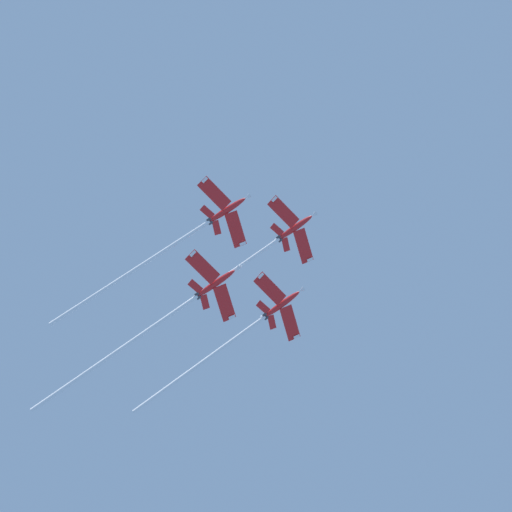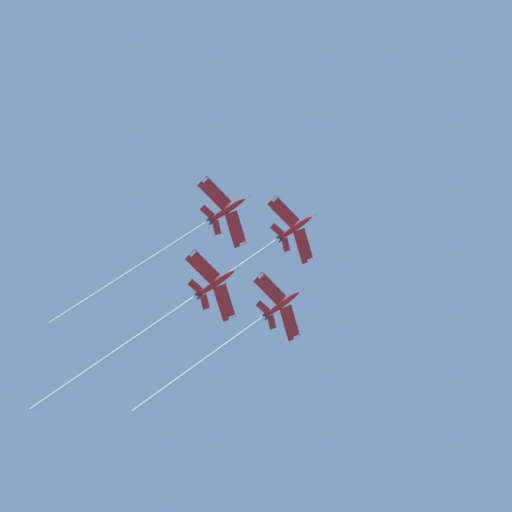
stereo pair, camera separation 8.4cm
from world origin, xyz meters
name	(u,v)px [view 2 (the right image)]	position (x,y,z in m)	size (l,w,h in m)	color
jet_lead	(266,248)	(-12.87, -18.54, 181.26)	(33.32, 35.64, 25.36)	red
jet_left_wing	(250,328)	(6.91, -18.05, 173.93)	(34.98, 38.01, 26.02)	red
jet_right_wing	(185,237)	(-13.03, 2.06, 172.87)	(37.86, 40.98, 29.69)	red
jet_slot	(171,314)	(5.07, 1.72, 166.20)	(38.59, 41.70, 28.57)	red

